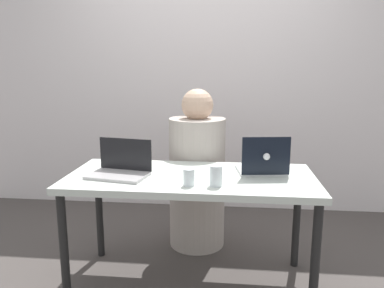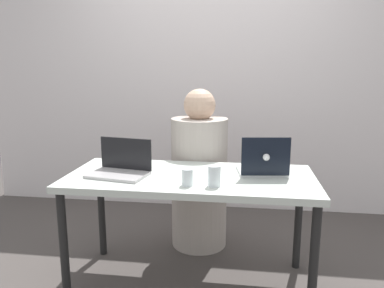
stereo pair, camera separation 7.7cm
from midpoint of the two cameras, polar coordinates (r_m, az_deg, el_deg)
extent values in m
plane|color=#494340|center=(2.59, -1.08, -20.33)|extent=(12.00, 12.00, 0.00)
cube|color=white|center=(3.63, 1.66, 9.51)|extent=(4.50, 0.10, 2.48)
cube|color=silver|center=(2.29, -1.14, -5.25)|extent=(1.50, 0.69, 0.04)
cylinder|color=black|center=(2.36, -19.84, -14.94)|extent=(0.05, 0.05, 0.68)
cylinder|color=black|center=(2.19, 17.25, -16.91)|extent=(0.05, 0.05, 0.68)
cylinder|color=black|center=(2.85, -14.71, -9.93)|extent=(0.05, 0.05, 0.68)
cylinder|color=black|center=(2.71, 14.85, -11.07)|extent=(0.05, 0.05, 0.68)
cylinder|color=#BBAEA3|center=(2.89, 0.02, -5.93)|extent=(0.43, 0.43, 1.00)
sphere|color=beige|center=(2.77, 0.02, 5.99)|extent=(0.24, 0.24, 0.24)
cube|color=silver|center=(2.39, 9.50, -3.98)|extent=(0.32, 0.29, 0.02)
cube|color=black|center=(2.24, 10.25, -1.82)|extent=(0.29, 0.05, 0.23)
sphere|color=white|center=(2.22, 10.33, -1.91)|extent=(0.04, 0.04, 0.04)
cube|color=#B4B0B2|center=(2.29, -12.20, -4.75)|extent=(0.38, 0.27, 0.02)
cube|color=black|center=(2.36, -11.02, -1.52)|extent=(0.34, 0.07, 0.20)
sphere|color=white|center=(2.38, -10.87, -1.45)|extent=(0.04, 0.04, 0.04)
cylinder|color=white|center=(2.08, -1.54, -5.09)|extent=(0.06, 0.06, 0.09)
cylinder|color=silver|center=(2.09, -1.53, -5.65)|extent=(0.06, 0.06, 0.05)
cylinder|color=white|center=(2.07, 2.60, -4.87)|extent=(0.07, 0.07, 0.12)
cylinder|color=silver|center=(2.08, 2.59, -5.56)|extent=(0.06, 0.06, 0.06)
camera|label=1|loc=(0.04, -90.96, -0.19)|focal=35.00mm
camera|label=2|loc=(0.04, 89.04, 0.19)|focal=35.00mm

